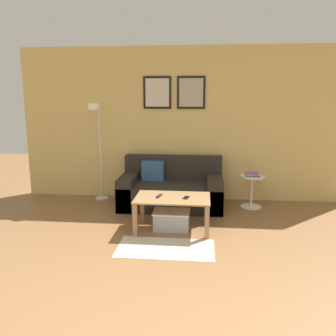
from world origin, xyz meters
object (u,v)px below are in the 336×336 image
(storage_bin, at_px, (171,220))
(side_table, at_px, (252,188))
(floor_lamp, at_px, (97,136))
(cell_phone, at_px, (186,198))
(coffee_table, at_px, (173,203))
(remote_control, at_px, (159,196))
(book_stack, at_px, (252,174))
(couch, at_px, (171,190))

(storage_bin, bearing_deg, side_table, 42.18)
(floor_lamp, xyz_separation_m, cell_phone, (1.52, -1.17, -0.67))
(coffee_table, distance_m, storage_bin, 0.24)
(side_table, bearing_deg, floor_lamp, 178.31)
(remote_control, relative_size, cell_phone, 1.07)
(coffee_table, height_order, cell_phone, cell_phone)
(coffee_table, relative_size, remote_control, 6.53)
(storage_bin, distance_m, floor_lamp, 2.01)
(remote_control, bearing_deg, floor_lamp, 148.74)
(floor_lamp, xyz_separation_m, remote_control, (1.16, -1.15, -0.66))
(coffee_table, xyz_separation_m, cell_phone, (0.18, -0.01, 0.08))
(storage_bin, xyz_separation_m, book_stack, (1.18, 1.06, 0.42))
(storage_bin, height_order, side_table, side_table)
(couch, bearing_deg, storage_bin, -84.62)
(floor_lamp, distance_m, side_table, 2.63)
(couch, distance_m, floor_lamp, 1.50)
(couch, xyz_separation_m, book_stack, (1.28, 0.02, 0.28))
(couch, xyz_separation_m, coffee_table, (0.11, -1.05, 0.10))
(side_table, height_order, cell_phone, side_table)
(coffee_table, relative_size, storage_bin, 2.03)
(coffee_table, bearing_deg, storage_bin, 140.42)
(storage_bin, bearing_deg, remote_control, -179.18)
(coffee_table, height_order, storage_bin, coffee_table)
(couch, height_order, side_table, couch)
(couch, xyz_separation_m, cell_phone, (0.29, -1.06, 0.18))
(side_table, distance_m, cell_phone, 1.48)
(side_table, bearing_deg, book_stack, -103.32)
(couch, distance_m, remote_control, 1.06)
(remote_control, bearing_deg, coffee_table, 10.19)
(floor_lamp, xyz_separation_m, book_stack, (2.50, -0.09, -0.57))
(couch, distance_m, coffee_table, 1.06)
(floor_lamp, bearing_deg, cell_phone, -37.58)
(side_table, height_order, book_stack, book_stack)
(coffee_table, bearing_deg, floor_lamp, 139.20)
(side_table, distance_m, book_stack, 0.23)
(floor_lamp, relative_size, book_stack, 6.91)
(side_table, bearing_deg, remote_control, -141.44)
(side_table, bearing_deg, couch, -178.57)
(book_stack, bearing_deg, coffee_table, -137.43)
(floor_lamp, bearing_deg, coffee_table, -40.80)
(coffee_table, distance_m, remote_control, 0.20)
(storage_bin, xyz_separation_m, remote_control, (-0.16, -0.00, 0.33))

